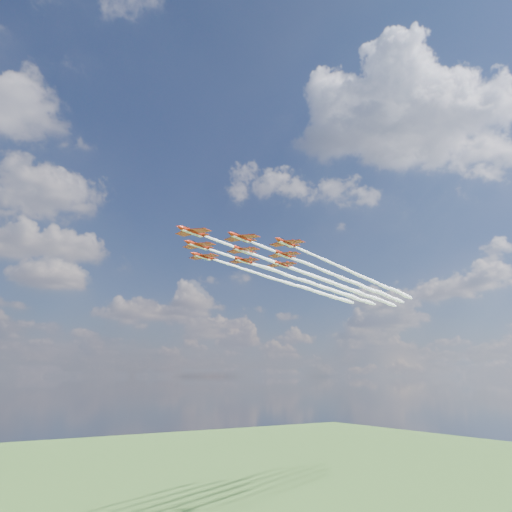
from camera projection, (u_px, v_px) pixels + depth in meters
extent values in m
cylinder|color=#A31D09|center=(192.00, 232.00, 122.23)|extent=(7.64, 4.25, 1.09)
cone|color=#A31D09|center=(179.00, 227.00, 118.21)|extent=(2.25, 1.80, 1.09)
cone|color=#A31D09|center=(204.00, 236.00, 126.01)|extent=(1.76, 1.51, 0.99)
ellipsoid|color=black|center=(187.00, 228.00, 120.73)|extent=(2.24, 1.67, 0.71)
cube|color=#A31D09|center=(193.00, 232.00, 122.62)|extent=(6.62, 9.57, 0.14)
cube|color=#A31D09|center=(202.00, 235.00, 125.45)|extent=(2.73, 3.81, 0.12)
cube|color=#A31D09|center=(203.00, 232.00, 125.82)|extent=(1.50, 0.78, 1.78)
cube|color=white|center=(192.00, 234.00, 122.12)|extent=(7.11, 3.86, 0.12)
cylinder|color=#A31D09|center=(241.00, 237.00, 127.32)|extent=(7.64, 4.25, 1.09)
cone|color=#A31D09|center=(230.00, 233.00, 123.30)|extent=(2.25, 1.80, 1.09)
cone|color=#A31D09|center=(251.00, 241.00, 131.09)|extent=(1.76, 1.51, 0.99)
ellipsoid|color=black|center=(236.00, 234.00, 125.81)|extent=(2.24, 1.67, 0.71)
cube|color=#A31D09|center=(242.00, 238.00, 127.71)|extent=(6.62, 9.57, 0.14)
cube|color=#A31D09|center=(250.00, 241.00, 130.53)|extent=(2.73, 3.81, 0.12)
cube|color=#A31D09|center=(250.00, 238.00, 130.90)|extent=(1.50, 0.78, 1.78)
cube|color=white|center=(241.00, 239.00, 127.20)|extent=(7.11, 3.86, 0.12)
cylinder|color=#A31D09|center=(198.00, 245.00, 134.82)|extent=(7.64, 4.25, 1.09)
cone|color=#A31D09|center=(186.00, 241.00, 130.80)|extent=(2.25, 1.80, 1.09)
cone|color=#A31D09|center=(209.00, 249.00, 138.60)|extent=(1.76, 1.51, 0.99)
ellipsoid|color=black|center=(193.00, 242.00, 133.32)|extent=(2.24, 1.67, 0.71)
cube|color=#A31D09|center=(199.00, 246.00, 135.21)|extent=(6.62, 9.57, 0.14)
cube|color=#A31D09|center=(207.00, 248.00, 138.04)|extent=(2.73, 3.81, 0.12)
cube|color=#A31D09|center=(208.00, 245.00, 138.41)|extent=(1.50, 0.78, 1.78)
cube|color=white|center=(198.00, 247.00, 134.70)|extent=(7.11, 3.86, 0.12)
cylinder|color=#A31D09|center=(286.00, 243.00, 132.40)|extent=(7.64, 4.25, 1.09)
cone|color=#A31D09|center=(277.00, 239.00, 128.38)|extent=(2.25, 1.80, 1.09)
cone|color=#A31D09|center=(294.00, 246.00, 136.18)|extent=(1.76, 1.51, 0.99)
ellipsoid|color=black|center=(282.00, 239.00, 130.90)|extent=(2.24, 1.67, 0.71)
cube|color=#A31D09|center=(287.00, 243.00, 132.79)|extent=(6.62, 9.57, 0.14)
cube|color=#A31D09|center=(293.00, 246.00, 135.61)|extent=(2.73, 3.81, 0.12)
cube|color=#A31D09|center=(294.00, 243.00, 135.98)|extent=(1.50, 0.78, 1.78)
cube|color=white|center=(286.00, 245.00, 132.28)|extent=(7.11, 3.86, 0.12)
cylinder|color=#A31D09|center=(242.00, 250.00, 139.90)|extent=(7.64, 4.25, 1.09)
cone|color=#A31D09|center=(232.00, 246.00, 135.88)|extent=(2.25, 1.80, 1.09)
cone|color=#A31D09|center=(251.00, 253.00, 143.68)|extent=(1.76, 1.51, 0.99)
ellipsoid|color=black|center=(238.00, 247.00, 138.40)|extent=(2.24, 1.67, 0.71)
cube|color=#A31D09|center=(243.00, 250.00, 140.29)|extent=(6.62, 9.57, 0.14)
cube|color=#A31D09|center=(250.00, 253.00, 143.12)|extent=(2.73, 3.81, 0.12)
cube|color=#A31D09|center=(250.00, 250.00, 143.49)|extent=(1.50, 0.78, 1.78)
cube|color=white|center=(242.00, 252.00, 139.79)|extent=(7.11, 3.86, 0.12)
cylinder|color=#A31D09|center=(203.00, 256.00, 147.41)|extent=(7.64, 4.25, 1.09)
cone|color=#A31D09|center=(192.00, 253.00, 143.39)|extent=(2.25, 1.80, 1.09)
cone|color=#A31D09|center=(213.00, 259.00, 151.19)|extent=(1.76, 1.51, 0.99)
ellipsoid|color=black|center=(199.00, 254.00, 145.90)|extent=(2.24, 1.67, 0.71)
cube|color=#A31D09|center=(204.00, 257.00, 147.80)|extent=(6.62, 9.57, 0.14)
cube|color=#A31D09|center=(211.00, 259.00, 150.62)|extent=(2.73, 3.81, 0.12)
cube|color=#A31D09|center=(212.00, 256.00, 150.99)|extent=(1.50, 0.78, 1.78)
cube|color=white|center=(203.00, 258.00, 147.29)|extent=(7.11, 3.86, 0.12)
cylinder|color=#A31D09|center=(283.00, 254.00, 144.99)|extent=(7.64, 4.25, 1.09)
cone|color=#A31D09|center=(275.00, 251.00, 140.97)|extent=(2.25, 1.80, 1.09)
cone|color=#A31D09|center=(291.00, 257.00, 148.76)|extent=(1.76, 1.51, 0.99)
ellipsoid|color=black|center=(280.00, 252.00, 143.48)|extent=(2.24, 1.67, 0.71)
cube|color=#A31D09|center=(284.00, 255.00, 145.38)|extent=(6.62, 9.57, 0.14)
cube|color=#A31D09|center=(290.00, 257.00, 148.20)|extent=(2.73, 3.81, 0.12)
cube|color=#A31D09|center=(290.00, 254.00, 148.57)|extent=(1.50, 0.78, 1.78)
cube|color=white|center=(283.00, 256.00, 144.87)|extent=(7.11, 3.86, 0.12)
cylinder|color=#A31D09|center=(243.00, 260.00, 152.49)|extent=(7.64, 4.25, 1.09)
cone|color=#A31D09|center=(234.00, 257.00, 148.47)|extent=(2.25, 1.80, 1.09)
cone|color=#A31D09|center=(252.00, 263.00, 156.27)|extent=(1.76, 1.51, 0.99)
ellipsoid|color=black|center=(240.00, 258.00, 150.99)|extent=(2.24, 1.67, 0.71)
cube|color=#A31D09|center=(244.00, 261.00, 152.88)|extent=(6.62, 9.57, 0.14)
cube|color=#A31D09|center=(250.00, 263.00, 155.71)|extent=(2.73, 3.81, 0.12)
cube|color=#A31D09|center=(251.00, 260.00, 156.08)|extent=(1.50, 0.78, 1.78)
cube|color=white|center=(243.00, 262.00, 152.37)|extent=(7.11, 3.86, 0.12)
cylinder|color=#A31D09|center=(281.00, 264.00, 157.57)|extent=(7.64, 4.25, 1.09)
cone|color=#A31D09|center=(273.00, 261.00, 153.55)|extent=(2.25, 1.80, 1.09)
cone|color=#A31D09|center=(288.00, 267.00, 161.35)|extent=(1.76, 1.51, 0.99)
ellipsoid|color=black|center=(278.00, 262.00, 156.07)|extent=(2.24, 1.67, 0.71)
cube|color=#A31D09|center=(282.00, 265.00, 157.96)|extent=(6.62, 9.57, 0.14)
cube|color=#A31D09|center=(287.00, 266.00, 160.79)|extent=(2.73, 3.81, 0.12)
cube|color=#A31D09|center=(288.00, 264.00, 161.16)|extent=(1.50, 0.78, 1.78)
cube|color=white|center=(281.00, 266.00, 157.46)|extent=(7.11, 3.86, 0.12)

